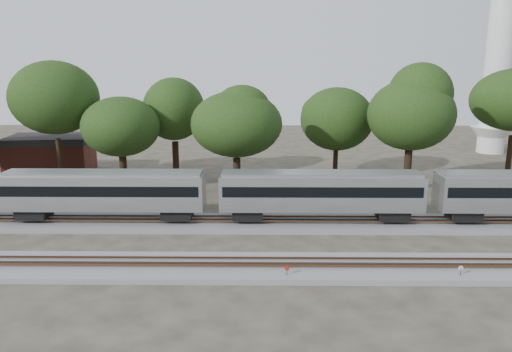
{
  "coord_description": "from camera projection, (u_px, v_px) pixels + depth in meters",
  "views": [
    {
      "loc": [
        -1.06,
        -37.12,
        14.46
      ],
      "look_at": [
        -1.54,
        5.0,
        4.84
      ],
      "focal_mm": 35.0,
      "sensor_mm": 36.0,
      "label": 1
    }
  ],
  "objects": [
    {
      "name": "ground",
      "position": [
        275.0,
        250.0,
        39.39
      ],
      "size": [
        160.0,
        160.0,
        0.0
      ],
      "primitive_type": "plane",
      "color": "#383328",
      "rests_on": "ground"
    },
    {
      "name": "switch_stand_red",
      "position": [
        287.0,
        271.0,
        33.73
      ],
      "size": [
        0.32,
        0.13,
        1.02
      ],
      "rotation": [
        0.0,
        0.0,
        -0.33
      ],
      "color": "#512D19",
      "rests_on": "ground"
    },
    {
      "name": "brick_building",
      "position": [
        51.0,
        155.0,
        65.98
      ],
      "size": [
        11.21,
        8.47,
        5.04
      ],
      "rotation": [
        0.0,
        0.0,
        0.11
      ],
      "color": "maroon",
      "rests_on": "ground"
    },
    {
      "name": "switch_lever",
      "position": [
        384.0,
        280.0,
        33.62
      ],
      "size": [
        0.56,
        0.41,
        0.3
      ],
      "primitive_type": "cube",
      "rotation": [
        0.0,
        0.0,
        0.24
      ],
      "color": "#512D19",
      "rests_on": "ground"
    },
    {
      "name": "tree_6",
      "position": [
        411.0,
        115.0,
        55.3
      ],
      "size": [
        8.91,
        8.91,
        12.57
      ],
      "color": "black",
      "rests_on": "ground"
    },
    {
      "name": "track_far",
      "position": [
        273.0,
        223.0,
        45.19
      ],
      "size": [
        160.0,
        5.0,
        0.73
      ],
      "color": "slate",
      "rests_on": "ground"
    },
    {
      "name": "track_near",
      "position": [
        276.0,
        268.0,
        35.44
      ],
      "size": [
        160.0,
        5.0,
        0.73
      ],
      "color": "slate",
      "rests_on": "ground"
    },
    {
      "name": "train",
      "position": [
        431.0,
        191.0,
        44.35
      ],
      "size": [
        112.85,
        3.23,
        4.76
      ],
      "color": "silver",
      "rests_on": "ground"
    },
    {
      "name": "tree_1",
      "position": [
        54.0,
        98.0,
        57.98
      ],
      "size": [
        10.61,
        10.61,
        14.96
      ],
      "color": "black",
      "rests_on": "ground"
    },
    {
      "name": "tree_5",
      "position": [
        337.0,
        119.0,
        62.76
      ],
      "size": [
        7.61,
        7.61,
        10.74
      ],
      "color": "black",
      "rests_on": "ground"
    },
    {
      "name": "tree_4",
      "position": [
        236.0,
        124.0,
        53.17
      ],
      "size": [
        8.15,
        8.15,
        11.49
      ],
      "color": "black",
      "rests_on": "ground"
    },
    {
      "name": "tree_3",
      "position": [
        174.0,
        109.0,
        61.47
      ],
      "size": [
        8.98,
        8.98,
        12.66
      ],
      "color": "black",
      "rests_on": "ground"
    },
    {
      "name": "tree_2",
      "position": [
        121.0,
        127.0,
        56.77
      ],
      "size": [
        7.44,
        7.44,
        10.49
      ],
      "color": "black",
      "rests_on": "ground"
    },
    {
      "name": "switch_stand_white",
      "position": [
        461.0,
        271.0,
        33.69
      ],
      "size": [
        0.34,
        0.09,
        1.06
      ],
      "rotation": [
        0.0,
        0.0,
        0.19
      ],
      "color": "#512D19",
      "rests_on": "ground"
    }
  ]
}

